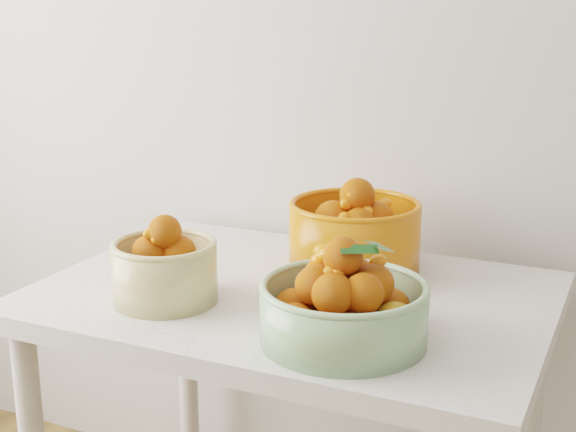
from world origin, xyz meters
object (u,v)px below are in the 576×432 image
bowl_orange (354,234)px  bowl_cream (165,269)px  bowl_green (343,307)px  table (293,335)px

bowl_orange → bowl_cream: bearing=-129.1°
bowl_green → bowl_orange: (-0.11, 0.36, 0.02)m
bowl_cream → bowl_green: size_ratio=0.61×
bowl_cream → bowl_orange: 0.42m
bowl_cream → table: bearing=37.9°
bowl_green → bowl_cream: bearing=174.8°
table → bowl_green: (0.18, -0.19, 0.16)m
table → bowl_green: bowl_green is taller
table → bowl_cream: size_ratio=4.94×
bowl_green → bowl_orange: bowl_orange is taller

